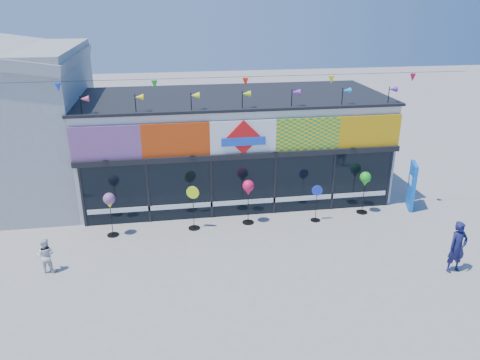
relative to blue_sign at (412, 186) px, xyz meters
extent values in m
plane|color=gray|center=(-6.59, -3.03, -0.93)|extent=(80.00, 80.00, 0.00)
cube|color=silver|center=(-6.59, 2.97, 1.07)|extent=(12.00, 5.00, 4.00)
cube|color=black|center=(-6.59, 0.41, 0.22)|extent=(11.60, 0.12, 2.30)
cube|color=black|center=(-6.59, 0.37, 1.47)|extent=(12.00, 0.30, 0.20)
cube|color=white|center=(-6.59, 0.38, -0.38)|extent=(11.40, 0.10, 0.18)
cube|color=black|center=(-6.59, 2.97, 3.12)|extent=(12.20, 5.20, 0.10)
cube|color=black|center=(-12.39, 0.40, 0.22)|extent=(0.08, 0.14, 2.30)
cube|color=black|center=(-10.09, 0.40, 0.22)|extent=(0.08, 0.14, 2.30)
cube|color=black|center=(-7.79, 0.40, 0.22)|extent=(0.08, 0.14, 2.30)
cube|color=black|center=(-5.39, 0.40, 0.22)|extent=(0.08, 0.14, 2.30)
cube|color=black|center=(-3.09, 0.40, 0.22)|extent=(0.08, 0.14, 2.30)
cube|color=black|center=(-0.79, 0.40, 0.22)|extent=(0.08, 0.14, 2.30)
cube|color=red|center=(-11.39, 0.39, 2.17)|extent=(2.40, 0.08, 1.20)
cube|color=red|center=(-8.99, 0.39, 2.17)|extent=(2.40, 0.08, 1.20)
cube|color=white|center=(-6.59, 0.39, 2.17)|extent=(2.40, 0.08, 1.20)
cube|color=yellow|center=(-4.19, 0.39, 2.17)|extent=(2.40, 0.08, 1.20)
cube|color=#EEA20C|center=(-1.79, 0.39, 2.17)|extent=(2.40, 0.08, 1.20)
cube|color=red|center=(-6.59, 0.33, 2.17)|extent=(1.27, 0.06, 1.27)
cube|color=blue|center=(-6.59, 0.31, 2.02)|extent=(1.60, 0.05, 0.30)
cube|color=#F9320D|center=(-10.70, 0.45, 0.08)|extent=(0.78, 0.03, 0.78)
cube|color=yellow|center=(-9.53, 0.45, 0.38)|extent=(0.92, 0.03, 0.92)
cube|color=#179B24|center=(-8.35, 0.45, 0.57)|extent=(0.78, 0.03, 0.78)
cube|color=yellow|center=(-7.18, 0.45, 0.08)|extent=(0.92, 0.03, 0.92)
cube|color=yellow|center=(-6.00, 0.45, 0.29)|extent=(0.78, 0.03, 0.78)
cube|color=#1AAA58|center=(-4.83, 0.45, 0.53)|extent=(0.92, 0.03, 0.92)
cube|color=#DA1451|center=(-3.65, 0.45, 0.08)|extent=(0.78, 0.03, 0.78)
cube|color=green|center=(-2.48, 0.45, 0.27)|extent=(0.92, 0.03, 0.92)
cylinder|color=black|center=(-12.09, 0.62, 3.42)|extent=(0.03, 0.03, 0.70)
cone|color=#D5475F|center=(-11.95, 0.62, 3.67)|extent=(0.30, 0.22, 0.22)
cylinder|color=black|center=(-10.29, 0.62, 3.42)|extent=(0.03, 0.03, 0.70)
cone|color=yellow|center=(-10.15, 0.62, 3.67)|extent=(0.30, 0.22, 0.22)
cylinder|color=black|center=(-8.39, 0.62, 3.42)|extent=(0.03, 0.03, 0.70)
cone|color=#EAFF15|center=(-8.25, 0.62, 3.67)|extent=(0.30, 0.22, 0.22)
cylinder|color=black|center=(-6.59, 0.62, 3.42)|extent=(0.03, 0.03, 0.70)
cone|color=#B4E213|center=(-6.45, 0.62, 3.67)|extent=(0.30, 0.22, 0.22)
cylinder|color=black|center=(-4.79, 0.62, 3.42)|extent=(0.03, 0.03, 0.70)
cone|color=purple|center=(-4.65, 0.62, 3.67)|extent=(0.30, 0.22, 0.22)
cylinder|color=black|center=(-2.89, 0.62, 3.42)|extent=(0.03, 0.03, 0.70)
cone|color=#1881D0|center=(-2.75, 0.62, 3.67)|extent=(0.30, 0.22, 0.22)
cylinder|color=black|center=(-1.09, 0.62, 3.42)|extent=(0.03, 0.03, 0.70)
cone|color=#6423A6|center=(-0.95, 0.62, 3.67)|extent=(0.30, 0.22, 0.22)
cylinder|color=black|center=(-6.59, -0.03, 4.37)|extent=(16.00, 0.01, 0.01)
cone|color=blue|center=(-12.59, -0.03, 4.19)|extent=(0.20, 0.20, 0.28)
cone|color=#189C1E|center=(-9.59, -0.03, 4.19)|extent=(0.20, 0.20, 0.28)
cone|color=#FF260D|center=(-6.59, -0.03, 4.19)|extent=(0.20, 0.20, 0.28)
cone|color=yellow|center=(-3.59, -0.03, 4.19)|extent=(0.20, 0.20, 0.28)
cone|color=red|center=(-0.59, -0.03, 4.19)|extent=(0.20, 0.20, 0.28)
cube|color=blue|center=(0.00, 0.00, 0.00)|extent=(0.43, 0.92, 1.86)
cube|color=white|center=(-0.07, 0.00, 0.23)|extent=(0.17, 0.41, 0.32)
cylinder|color=black|center=(-11.35, -0.51, -0.92)|extent=(0.41, 0.41, 0.03)
cylinder|color=black|center=(-11.35, -0.51, -0.24)|extent=(0.02, 0.02, 1.32)
sphere|color=#FFF415|center=(-11.35, -0.51, 0.47)|extent=(0.41, 0.41, 0.41)
cone|color=#FFF415|center=(-11.35, -0.51, 0.22)|extent=(0.20, 0.20, 0.18)
cylinder|color=black|center=(-8.51, -0.44, -0.92)|extent=(0.42, 0.42, 0.03)
cylinder|color=black|center=(-8.51, -0.44, -0.22)|extent=(0.03, 0.03, 1.36)
cylinder|color=#C7FB15|center=(-8.51, -0.44, 0.48)|extent=(0.44, 0.20, 0.46)
cylinder|color=black|center=(-6.51, -0.30, -0.92)|extent=(0.43, 0.43, 0.03)
cylinder|color=black|center=(-6.51, -0.30, -0.21)|extent=(0.03, 0.03, 1.39)
sphere|color=#D51447|center=(-6.51, -0.30, 0.54)|extent=(0.43, 0.43, 0.43)
cone|color=#D51447|center=(-6.51, -0.30, 0.27)|extent=(0.21, 0.21, 0.19)
cylinder|color=black|center=(-4.00, -0.51, -0.92)|extent=(0.36, 0.36, 0.03)
cylinder|color=black|center=(-4.00, -0.51, -0.32)|extent=(0.02, 0.02, 1.17)
cylinder|color=#1830CF|center=(-4.00, -0.51, 0.28)|extent=(0.40, 0.10, 0.40)
cylinder|color=black|center=(-2.01, -0.13, -0.92)|extent=(0.42, 0.42, 0.03)
cylinder|color=black|center=(-2.01, -0.13, -0.21)|extent=(0.03, 0.03, 1.38)
sphere|color=green|center=(-2.01, -0.13, 0.53)|extent=(0.42, 0.42, 0.42)
cone|color=green|center=(-2.01, -0.13, 0.26)|extent=(0.21, 0.21, 0.19)
imported|color=#161745|center=(-0.90, -4.48, -0.11)|extent=(0.64, 0.46, 1.64)
imported|color=silver|center=(-13.09, -2.55, -0.38)|extent=(0.58, 0.40, 1.11)
camera|label=1|loc=(-9.26, -15.54, 6.88)|focal=35.00mm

